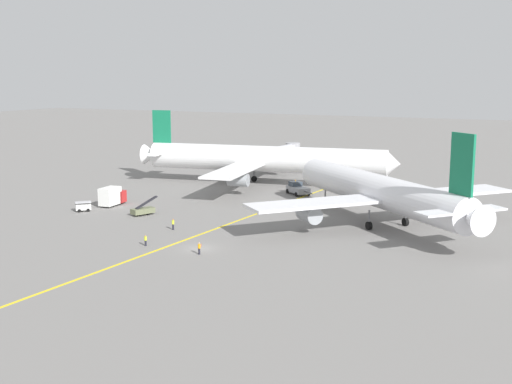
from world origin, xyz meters
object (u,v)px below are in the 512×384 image
object	(u,v)px
gse_catering_truck_tall	(112,196)
jet_bridge	(281,152)
pushback_tug	(298,189)
gse_belt_loader_portside	(143,210)
ground_crew_ramp_agent_by_cones	(199,248)
airliner_at_gate_left	(263,159)
airliner_being_pushed	(379,192)
ground_crew_marshaller_foreground	(173,224)
ground_crew_wing_walker_right	(146,240)
gse_baggage_cart_trailing	(83,207)

from	to	relation	value
gse_catering_truck_tall	jet_bridge	bearing A→B (deg)	81.76
pushback_tug	gse_belt_loader_portside	xyz separation A→B (m)	(-16.52, -30.03, -0.36)
gse_belt_loader_portside	ground_crew_ramp_agent_by_cones	xyz separation A→B (m)	(21.67, -17.58, 0.04)
airliner_at_gate_left	airliner_being_pushed	size ratio (longest dim) A/B	1.45
airliner_at_gate_left	ground_crew_ramp_agent_by_cones	bearing A→B (deg)	-73.43
airliner_at_gate_left	ground_crew_marshaller_foreground	bearing A→B (deg)	-83.01
ground_crew_wing_walker_right	ground_crew_ramp_agent_by_cones	xyz separation A→B (m)	(9.12, -0.56, 0.05)
airliner_being_pushed	ground_crew_marshaller_foreground	world-z (taller)	airliner_being_pushed
gse_catering_truck_tall	gse_baggage_cart_trailing	size ratio (longest dim) A/B	1.97
gse_baggage_cart_trailing	ground_crew_ramp_agent_by_cones	size ratio (longest dim) A/B	1.84
ground_crew_wing_walker_right	ground_crew_marshaller_foreground	bearing A→B (deg)	100.50
airliner_being_pushed	jet_bridge	bearing A→B (deg)	127.32
pushback_tug	jet_bridge	distance (m)	37.77
gse_baggage_cart_trailing	ground_crew_marshaller_foreground	xyz separation A→B (m)	(22.05, -4.95, 0.06)
gse_catering_truck_tall	ground_crew_marshaller_foreground	size ratio (longest dim) A/B	3.40
ground_crew_marshaller_foreground	ground_crew_wing_walker_right	distance (m)	10.14
gse_belt_loader_portside	ground_crew_marshaller_foreground	xyz separation A→B (m)	(10.70, -7.05, 0.10)
gse_catering_truck_tall	ground_crew_wing_walker_right	bearing A→B (deg)	-43.52
gse_belt_loader_portside	gse_baggage_cart_trailing	bearing A→B (deg)	-169.51
jet_bridge	ground_crew_wing_walker_right	bearing A→B (deg)	-80.02
gse_catering_truck_tall	pushback_tug	bearing A→B (deg)	43.96
jet_bridge	ground_crew_ramp_agent_by_cones	bearing A→B (deg)	-73.94
airliner_at_gate_left	gse_catering_truck_tall	size ratio (longest dim) A/B	9.72
ground_crew_marshaller_foreground	ground_crew_wing_walker_right	xyz separation A→B (m)	(1.85, -9.97, -0.11)
gse_catering_truck_tall	ground_crew_ramp_agent_by_cones	distance (m)	38.60
pushback_tug	gse_belt_loader_portside	size ratio (longest dim) A/B	1.52
ground_crew_ramp_agent_by_cones	jet_bridge	xyz separation A→B (m)	(-23.21, 80.64, 3.41)
gse_belt_loader_portside	ground_crew_ramp_agent_by_cones	size ratio (longest dim) A/B	3.03
jet_bridge	pushback_tug	bearing A→B (deg)	-61.33
gse_catering_truck_tall	gse_baggage_cart_trailing	world-z (taller)	gse_catering_truck_tall
pushback_tug	gse_belt_loader_portside	distance (m)	34.28
ground_crew_wing_walker_right	jet_bridge	distance (m)	81.39
gse_baggage_cart_trailing	jet_bridge	size ratio (longest dim) A/B	0.16
airliner_being_pushed	ground_crew_wing_walker_right	distance (m)	38.13
airliner_at_gate_left	gse_belt_loader_portside	xyz separation A→B (m)	(-5.22, -37.71, -4.84)
ground_crew_ramp_agent_by_cones	gse_catering_truck_tall	bearing A→B (deg)	145.24
jet_bridge	gse_catering_truck_tall	bearing A→B (deg)	-98.24
airliner_being_pushed	ground_crew_wing_walker_right	world-z (taller)	airliner_being_pushed
airliner_being_pushed	pushback_tug	bearing A→B (deg)	138.45
airliner_being_pushed	pushback_tug	size ratio (longest dim) A/B	5.28
ground_crew_wing_walker_right	jet_bridge	size ratio (longest dim) A/B	0.08
airliner_at_gate_left	gse_baggage_cart_trailing	xyz separation A→B (m)	(-16.56, -39.81, -4.80)
gse_catering_truck_tall	jet_bridge	world-z (taller)	jet_bridge
gse_catering_truck_tall	airliner_at_gate_left	bearing A→B (deg)	65.39
gse_belt_loader_portside	ground_crew_marshaller_foreground	size ratio (longest dim) A/B	2.84
gse_belt_loader_portside	ground_crew_wing_walker_right	world-z (taller)	gse_belt_loader_portside
ground_crew_wing_walker_right	ground_crew_ramp_agent_by_cones	bearing A→B (deg)	-3.49
gse_catering_truck_tall	ground_crew_marshaller_foreground	xyz separation A→B (m)	(20.73, -11.48, -0.83)
gse_belt_loader_portside	jet_bridge	size ratio (longest dim) A/B	0.26
gse_belt_loader_portside	jet_bridge	bearing A→B (deg)	91.40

